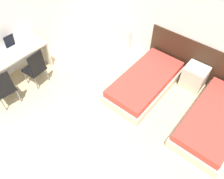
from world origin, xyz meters
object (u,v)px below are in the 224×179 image
Objects in this scene: nightstand at (194,77)px; bed_near_door at (213,120)px; chair_near_laptop at (35,68)px; laptop at (13,47)px; chair_near_notebook at (4,88)px; bed_near_window at (145,82)px.

bed_near_door is at bearing -43.69° from nightstand.
chair_near_laptop is 0.66m from laptop.
chair_near_notebook is (-3.56, -2.21, 0.31)m from bed_near_door.
chair_near_laptop is (-3.55, -1.43, 0.31)m from bed_near_door.
nightstand is 0.59× the size of chair_near_notebook.
laptop is (-0.58, -0.05, 0.31)m from chair_near_laptop.
laptop is (-3.34, -2.24, 0.53)m from nightstand.
nightstand is at bearing 136.31° from bed_near_door.
bed_near_window is 1.59m from bed_near_door.
nightstand reaches higher than bed_near_door.
bed_near_window is at bearing 56.00° from chair_near_notebook.
bed_near_door is 3.84m from chair_near_laptop.
chair_near_notebook is (-0.00, -0.78, 0.00)m from chair_near_laptop.
nightstand is at bearing 54.76° from chair_near_notebook.
bed_near_window is 3.01m from laptop.
nightstand is at bearing 34.92° from laptop.
chair_near_laptop is 1.00× the size of chair_near_notebook.
bed_near_door is 1.10m from nightstand.
bed_near_window is 3.54× the size of nightstand.
laptop reaches higher than chair_near_notebook.
nightstand is 3.53m from chair_near_laptop.
bed_near_door is 2.10× the size of chair_near_laptop.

